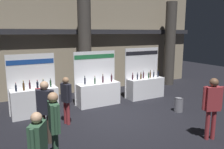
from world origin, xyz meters
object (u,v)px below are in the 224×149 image
Objects in this scene: exhibitor_booth_0 at (34,100)px; visitor_1 at (66,97)px; visitor_2 at (38,145)px; visitor_5 at (54,122)px; exhibitor_booth_2 at (145,85)px; visitor_0 at (212,103)px; trash_bin at (179,105)px; visitor_4 at (45,106)px; exhibitor_booth_1 at (98,91)px.

exhibitor_booth_0 is 1.65m from visitor_1.
visitor_2 is 0.87m from visitor_5.
exhibitor_booth_2 is 1.29× the size of visitor_0.
visitor_5 is (-5.26, -1.33, 0.79)m from trash_bin.
exhibitor_booth_2 is 4.12× the size of trash_bin.
visitor_5 is at bearing 133.25° from visitor_4.
visitor_5 is at bearing -41.09° from visitor_1.
visitor_0 is at bearing -96.66° from visitor_5.
visitor_5 is at bearing -165.76° from trash_bin.
visitor_1 is 3.31m from visitor_2.
visitor_5 reaches higher than visitor_2.
visitor_0 is at bearing -71.45° from exhibitor_booth_1.
exhibitor_booth_1 is at bearing -33.13° from visitor_5.
exhibitor_booth_2 is at bearing 89.72° from visitor_1.
visitor_5 is (-0.07, -1.23, -0.01)m from visitor_4.
visitor_0 is at bearing -47.13° from exhibitor_booth_0.
trash_bin is at bearing -43.75° from exhibitor_booth_1.
visitor_4 is (-0.10, -2.42, 0.47)m from exhibitor_booth_0.
visitor_2 is at bearing 120.16° from visitor_4.
exhibitor_booth_2 is at bearing -0.52° from exhibitor_booth_0.
visitor_0 is 1.03× the size of visitor_5.
visitor_4 is (-2.75, -2.44, 0.50)m from exhibitor_booth_1.
exhibitor_booth_1 reaches higher than visitor_2.
visitor_1 is 0.91× the size of visitor_4.
exhibitor_booth_1 is at bearing -92.04° from visitor_4.
visitor_4 reaches higher than visitor_2.
exhibitor_booth_2 is (2.46, -0.07, 0.00)m from exhibitor_booth_1.
exhibitor_booth_2 is 6.41m from visitor_5.
visitor_1 is at bearing -162.67° from exhibitor_booth_2.
trash_bin is at bearing 60.22° from visitor_1.
exhibitor_booth_2 reaches higher than visitor_0.
visitor_0 is 4.58m from visitor_1.
visitor_2 is (-5.77, -4.31, 0.39)m from exhibitor_booth_2.
exhibitor_booth_0 is at bearing 22.25° from visitor_2.
trash_bin is 6.14m from visitor_2.
visitor_4 is at bearing -59.12° from visitor_1.
visitor_4 is (-5.21, -2.37, 0.50)m from exhibitor_booth_2.
trash_bin is at bearing -92.40° from visitor_0.
exhibitor_booth_1 reaches higher than trash_bin.
visitor_4 is at bearing -178.81° from trash_bin.
visitor_0 is at bearing -112.78° from trash_bin.
trash_bin is at bearing -71.29° from visitor_5.
exhibitor_booth_0 is 1.29× the size of visitor_5.
exhibitor_booth_2 reaches higher than exhibitor_booth_1.
visitor_5 is (-0.98, -2.26, 0.11)m from visitor_1.
exhibitor_booth_2 is (5.11, -0.05, -0.03)m from exhibitor_booth_0.
exhibitor_booth_1 is (2.66, 0.02, -0.03)m from exhibitor_booth_0.
exhibitor_booth_1 is 1.29× the size of visitor_5.
visitor_2 is at bearing -98.64° from exhibitor_booth_0.
trash_bin is (2.43, -2.33, -0.30)m from exhibitor_booth_1.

